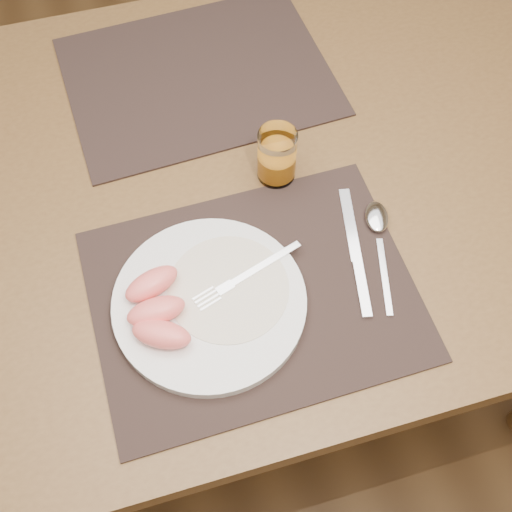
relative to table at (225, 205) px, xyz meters
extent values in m
plane|color=brown|center=(0.00, 0.00, -0.67)|extent=(5.00, 5.00, 0.00)
cube|color=brown|center=(0.00, 0.00, 0.06)|extent=(1.40, 0.90, 0.04)
cylinder|color=brown|center=(0.62, 0.37, -0.31)|extent=(0.06, 0.06, 0.71)
cube|color=#2D201C|center=(-0.01, -0.22, 0.09)|extent=(0.46, 0.36, 0.00)
cube|color=#2D201C|center=(0.01, 0.22, 0.09)|extent=(0.47, 0.37, 0.00)
cylinder|color=white|center=(-0.08, -0.22, 0.10)|extent=(0.27, 0.27, 0.02)
cylinder|color=white|center=(-0.05, -0.21, 0.10)|extent=(0.17, 0.17, 0.00)
cube|color=silver|center=(0.02, -0.19, 0.11)|extent=(0.11, 0.05, 0.00)
cube|color=silver|center=(-0.05, -0.21, 0.11)|extent=(0.03, 0.02, 0.00)
cube|color=silver|center=(-0.08, -0.22, 0.11)|extent=(0.04, 0.03, 0.00)
cube|color=silver|center=(0.16, -0.15, 0.09)|extent=(0.04, 0.13, 0.00)
cube|color=silver|center=(0.14, -0.26, 0.09)|extent=(0.03, 0.09, 0.01)
cube|color=silver|center=(0.18, -0.25, 0.09)|extent=(0.04, 0.12, 0.00)
ellipsoid|color=silver|center=(0.20, -0.15, 0.09)|extent=(0.05, 0.06, 0.01)
cylinder|color=white|center=(0.08, -0.03, 0.13)|extent=(0.06, 0.06, 0.09)
cylinder|color=orange|center=(0.08, -0.03, 0.11)|extent=(0.05, 0.05, 0.04)
ellipsoid|color=#FF7468|center=(-0.15, -0.26, 0.12)|extent=(0.09, 0.07, 0.03)
ellipsoid|color=#FF7468|center=(-0.15, -0.22, 0.12)|extent=(0.08, 0.04, 0.03)
ellipsoid|color=#FF7468|center=(-0.15, -0.18, 0.12)|extent=(0.09, 0.06, 0.03)
camera|label=1|loc=(-0.12, -0.62, 0.90)|focal=45.00mm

